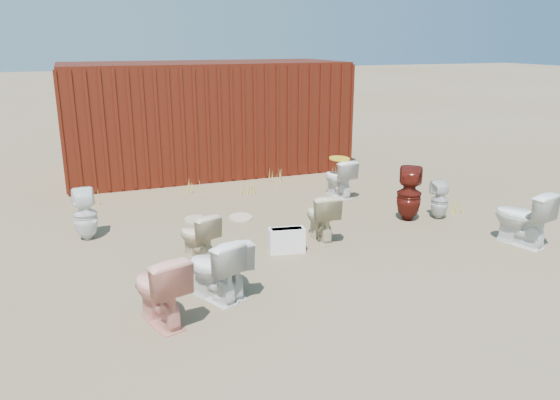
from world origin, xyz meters
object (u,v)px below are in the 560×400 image
object	(u,v)px
toilet_front_maroon	(409,194)
loose_tank	(287,240)
toilet_back_beige_left	(198,236)
toilet_back_beige_right	(321,216)
shipping_container	(206,117)
toilet_front_e	(522,218)
toilet_front_pink	(159,289)
toilet_back_yellowlid	(339,178)
toilet_back_a	(85,215)
toilet_back_e	(440,200)
toilet_front_a	(213,269)
toilet_front_c	(230,264)

from	to	relation	value
toilet_front_maroon	loose_tank	world-z (taller)	toilet_front_maroon
toilet_back_beige_left	toilet_back_beige_right	xyz separation A→B (m)	(1.87, 0.09, 0.03)
toilet_front_maroon	toilet_back_beige_left	xyz separation A→B (m)	(-3.60, -0.41, -0.11)
shipping_container	toilet_front_e	size ratio (longest dim) A/B	7.30
toilet_front_pink	toilet_back_yellowlid	size ratio (longest dim) A/B	1.08
toilet_back_beige_right	toilet_back_beige_left	bearing A→B (deg)	8.27
toilet_front_e	toilet_back_yellowlid	world-z (taller)	toilet_front_e
toilet_front_pink	toilet_back_beige_right	bearing A→B (deg)	-164.65
toilet_front_pink	toilet_back_a	world-z (taller)	toilet_front_pink
loose_tank	shipping_container	bearing A→B (deg)	97.79
toilet_back_e	loose_tank	xyz separation A→B (m)	(-2.92, -0.49, -0.14)
toilet_front_maroon	toilet_back_beige_left	size ratio (longest dim) A/B	1.34
toilet_front_e	toilet_back_a	bearing A→B (deg)	-38.18
toilet_front_e	toilet_back_beige_left	size ratio (longest dim) A/B	1.25
toilet_front_a	toilet_back_yellowlid	xyz separation A→B (m)	(3.27, 3.32, -0.01)
toilet_back_a	toilet_back_beige_right	world-z (taller)	toilet_back_a
toilet_front_pink	toilet_back_beige_right	size ratio (longest dim) A/B	1.08
toilet_back_beige_left	toilet_back_yellowlid	xyz separation A→B (m)	(3.17, 2.07, 0.03)
toilet_front_a	toilet_front_e	distance (m)	4.58
toilet_front_c	toilet_back_beige_left	distance (m)	1.15
toilet_back_a	toilet_back_yellowlid	xyz separation A→B (m)	(4.55, 0.72, -0.02)
toilet_front_c	toilet_back_beige_left	size ratio (longest dim) A/B	1.10
toilet_front_maroon	shipping_container	bearing A→B (deg)	-26.79
toilet_front_pink	toilet_back_e	world-z (taller)	toilet_front_pink
toilet_front_e	toilet_back_e	size ratio (longest dim) A/B	1.31
toilet_front_e	loose_tank	size ratio (longest dim) A/B	1.64
toilet_back_yellowlid	toilet_back_e	bearing A→B (deg)	109.60
toilet_front_a	toilet_front_maroon	size ratio (longest dim) A/B	0.84
toilet_back_beige_right	toilet_back_e	world-z (taller)	toilet_back_beige_right
toilet_front_pink	toilet_back_yellowlid	bearing A→B (deg)	-154.15
toilet_front_e	toilet_back_a	size ratio (longest dim) A/B	1.08
toilet_back_a	toilet_back_beige_left	distance (m)	1.93
toilet_back_yellowlid	toilet_front_e	bearing A→B (deg)	103.47
toilet_front_pink	toilet_back_yellowlid	xyz separation A→B (m)	(3.93, 3.65, -0.03)
shipping_container	toilet_front_e	xyz separation A→B (m)	(3.10, -6.24, -0.79)
toilet_back_e	toilet_back_yellowlid	bearing A→B (deg)	-48.46
toilet_back_a	toilet_back_yellowlid	size ratio (longest dim) A/B	1.06
toilet_back_beige_left	toilet_back_beige_right	world-z (taller)	toilet_back_beige_right
toilet_front_pink	toilet_back_yellowlid	world-z (taller)	toilet_front_pink
toilet_back_yellowlid	loose_tank	xyz separation A→B (m)	(-1.96, -2.28, -0.19)
toilet_front_pink	toilet_front_maroon	world-z (taller)	toilet_front_maroon
shipping_container	toilet_back_yellowlid	distance (m)	3.62
toilet_front_maroon	toilet_back_beige_left	distance (m)	3.63
shipping_container	toilet_front_c	world-z (taller)	shipping_container
toilet_front_pink	toilet_back_e	distance (m)	5.23
toilet_front_c	toilet_front_e	world-z (taller)	toilet_front_e
toilet_front_c	toilet_back_a	distance (m)	2.91
toilet_front_c	toilet_back_e	bearing A→B (deg)	-159.81
shipping_container	toilet_back_yellowlid	size ratio (longest dim) A/B	8.31
toilet_back_beige_left	loose_tank	bearing A→B (deg)	148.27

